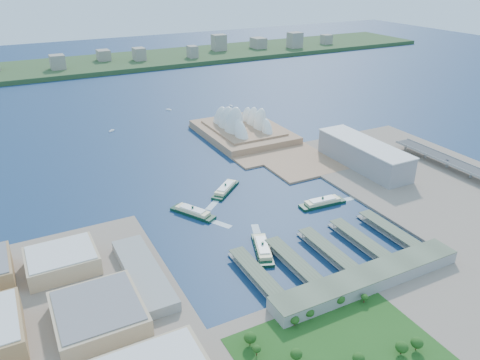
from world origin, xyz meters
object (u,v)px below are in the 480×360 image
ferry_d (323,201)px  ferry_b (226,187)px  opera_house (243,118)px  ferry_c (262,247)px  toaster_building (364,155)px  ferry_a (193,210)px  car_c (448,160)px

ferry_d → ferry_b: bearing=48.5°
opera_house → ferry_c: 352.85m
opera_house → ferry_c: size_ratio=3.03×
toaster_building → ferry_a: bearing=-177.0°
ferry_d → car_c: 221.80m
ferry_a → toaster_building: bearing=-26.5°
ferry_a → ferry_b: size_ratio=1.00×
toaster_building → ferry_c: (-236.71, -119.81, -14.88)m
ferry_b → car_c: car_c is taller
opera_house → ferry_b: 215.29m
ferry_d → opera_house: bearing=-3.1°
toaster_building → ferry_c: 265.72m
ferry_a → ferry_d: 159.26m
ferry_a → ferry_c: bearing=-101.4°
toaster_building → ferry_c: toaster_building is taller
ferry_c → car_c: bearing=-149.8°
opera_house → ferry_d: opera_house is taller
toaster_building → car_c: bearing=-31.7°
ferry_c → car_c: car_c is taller
ferry_a → ferry_b: ferry_a is taller
ferry_c → ferry_d: (116.16, 53.60, 0.04)m
ferry_b → car_c: 322.50m
opera_house → ferry_b: opera_house is taller
ferry_c → ferry_d: 127.93m
toaster_building → ferry_b: toaster_building is taller
ferry_c → ferry_b: bearing=-80.1°
opera_house → car_c: opera_house is taller
toaster_building → ferry_a: (-271.15, -14.40, -14.96)m
ferry_a → ferry_d: bearing=-48.5°
ferry_b → ferry_d: bearing=4.1°
ferry_b → car_c: (310.79, -85.54, 9.91)m
opera_house → ferry_a: 281.93m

